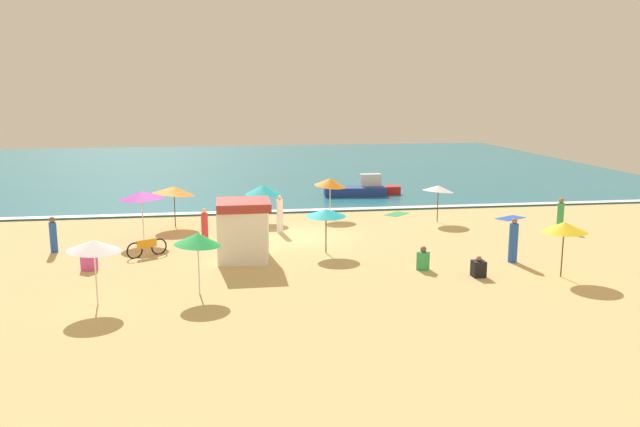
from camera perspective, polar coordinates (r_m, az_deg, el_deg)
The scene contains 26 objects.
ground_plane at distance 30.64m, azimuth -1.69°, elevation -2.09°, with size 60.00×60.00×0.00m, color #D8B775.
ocean_water at distance 58.14m, azimuth -5.06°, elevation 4.17°, with size 60.00×44.00×0.10m, color teal.
wave_breaker_foam at distance 36.74m, azimuth -2.89°, elevation 0.27°, with size 57.00×0.70×0.01m, color white.
lifeguard_cabana at distance 26.43m, azimuth -6.84°, elevation -1.46°, with size 2.19×2.21×2.50m.
beach_umbrella_0 at distance 27.25m, azimuth 0.54°, elevation 0.07°, with size 1.77×1.78×1.96m.
beach_umbrella_1 at distance 30.52m, azimuth -15.68°, elevation 1.59°, with size 2.20×2.19×2.39m.
beach_umbrella_2 at distance 25.40m, azimuth 21.01°, elevation -1.15°, with size 2.36×2.36×2.14m.
beach_umbrella_3 at distance 33.96m, azimuth -5.13°, elevation 2.14°, with size 2.37×2.37×1.99m.
beach_umbrella_4 at distance 33.43m, azimuth -12.94°, elevation 2.03°, with size 2.93×2.91×2.21m.
beach_umbrella_5 at distance 34.35m, azimuth 10.54°, elevation 2.21°, with size 2.25×2.24×2.05m.
beach_umbrella_6 at distance 21.84m, azimuth -19.59°, elevation -2.72°, with size 1.99×1.97×2.23m.
beach_umbrella_7 at distance 22.09m, azimuth -10.89°, elevation -2.26°, with size 1.71×1.69×2.21m.
beach_umbrella_8 at distance 34.92m, azimuth 0.91°, elevation 2.81°, with size 2.39×2.38×2.28m.
parked_bicycle at distance 27.98m, azimuth -15.22°, elevation -2.95°, with size 1.59×0.99×0.76m.
beachgoer_1 at distance 34.20m, azimuth 20.71°, elevation -0.11°, with size 0.41×0.41×1.62m.
beachgoer_2 at distance 30.25m, azimuth -10.28°, elevation -1.06°, with size 0.43×0.43×1.52m.
beachgoer_3 at distance 31.47m, azimuth -3.62°, elevation -0.12°, with size 0.33×0.33×1.85m.
beachgoer_4 at distance 24.85m, azimuth 13.99°, elevation -4.77°, with size 0.48×0.48×0.81m.
beachgoer_5 at distance 25.34m, azimuth 9.21°, elevation -4.08°, with size 0.55×0.55×0.94m.
beachgoer_6 at distance 27.16m, azimuth 16.91°, elevation -2.43°, with size 0.51×0.51×1.83m.
beachgoer_7 at distance 26.58m, azimuth -19.96°, elevation -4.07°, with size 0.65×0.65×0.82m.
beachgoer_8 at distance 29.90m, azimuth -22.76°, elevation -1.80°, with size 0.42×0.42×1.57m.
beach_towel_0 at distance 36.56m, azimuth 16.66°, elevation -0.40°, with size 1.91×1.60×0.01m.
beach_towel_1 at distance 36.42m, azimuth 6.88°, elevation -0.05°, with size 1.67×1.64×0.01m.
small_boat_0 at distance 42.42m, azimuth 4.53°, elevation 2.30°, with size 3.91×0.96×1.38m.
small_boat_1 at distance 41.86m, azimuth 3.14°, elevation 1.99°, with size 4.09×1.67×0.58m.
Camera 1 is at (-3.60, -29.62, 6.95)m, focal length 35.77 mm.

